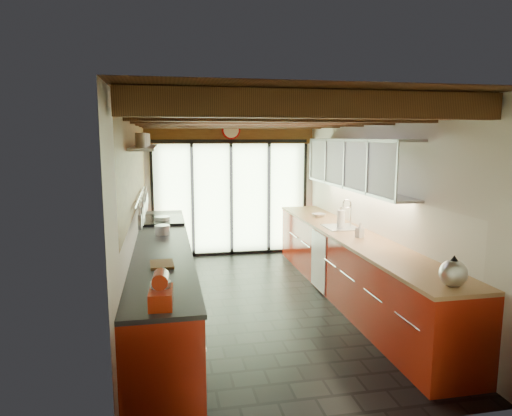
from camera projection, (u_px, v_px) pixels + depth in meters
name	position (u px, v px, depth m)	size (l,w,h in m)	color
ground	(261.00, 304.00, 6.13)	(5.50, 5.50, 0.00)	black
room_shell	(261.00, 182.00, 5.88)	(5.50, 5.50, 5.50)	silver
ceiling_beams	(255.00, 119.00, 6.12)	(3.14, 5.06, 4.90)	#593316
glass_door	(231.00, 168.00, 8.48)	(2.95, 0.10, 2.90)	#C6EAAD
left_counter	(163.00, 277.00, 5.81)	(0.68, 5.00, 0.92)	#A82310
range_stove	(163.00, 249.00, 7.22)	(0.66, 0.90, 0.97)	silver
right_counter	(351.00, 266.00, 6.31)	(0.68, 5.00, 0.92)	#A82310
sink_assembly	(342.00, 225.00, 6.62)	(0.45, 0.52, 0.43)	silver
upper_cabinets_right	(356.00, 164.00, 6.41)	(0.34, 3.00, 3.00)	silver
left_wall_fixtures	(144.00, 172.00, 5.85)	(0.28, 2.60, 0.96)	silver
stand_mixer	(161.00, 292.00, 3.55)	(0.20, 0.32, 0.29)	#B7280E
pot_large	(162.00, 230.00, 6.16)	(0.20, 0.20, 0.13)	silver
pot_small	(163.00, 219.00, 7.04)	(0.24, 0.24, 0.09)	silver
cutting_board	(162.00, 264.00, 4.67)	(0.23, 0.33, 0.03)	brown
kettle	(453.00, 272.00, 4.04)	(0.24, 0.30, 0.29)	silver
paper_towel	(341.00, 219.00, 6.60)	(0.13, 0.13, 0.31)	white
soap_bottle	(360.00, 230.00, 5.97)	(0.09, 0.09, 0.19)	silver
bowl	(319.00, 215.00, 7.55)	(0.21, 0.21, 0.05)	silver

